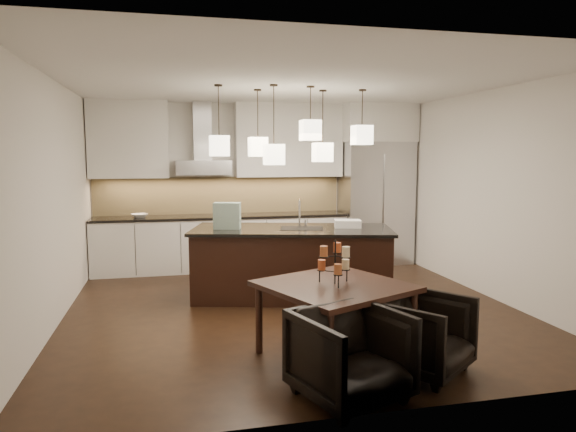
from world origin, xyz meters
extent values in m
cube|color=black|center=(0.00, 0.00, -0.01)|extent=(5.50, 5.50, 0.02)
cube|color=white|center=(0.00, 0.00, 2.81)|extent=(5.50, 5.50, 0.02)
cube|color=silver|center=(0.00, 2.76, 1.40)|extent=(5.50, 0.02, 2.80)
cube|color=silver|center=(0.00, -2.76, 1.40)|extent=(5.50, 0.02, 2.80)
cube|color=silver|center=(-2.76, 0.00, 1.40)|extent=(0.02, 5.50, 2.80)
cube|color=silver|center=(2.76, 0.00, 1.40)|extent=(0.02, 5.50, 2.80)
cube|color=#B7B7BA|center=(2.10, 2.38, 1.07)|extent=(1.20, 0.72, 2.15)
cube|color=silver|center=(2.10, 2.38, 2.47)|extent=(1.26, 0.72, 0.65)
cube|color=silver|center=(-0.62, 2.43, 0.44)|extent=(4.21, 0.62, 0.88)
cube|color=black|center=(-0.62, 2.43, 0.90)|extent=(4.21, 0.66, 0.04)
cube|color=tan|center=(-0.62, 2.73, 1.24)|extent=(4.21, 0.02, 0.63)
cube|color=silver|center=(-2.10, 2.57, 2.17)|extent=(1.25, 0.35, 1.25)
cube|color=silver|center=(0.55, 2.57, 2.17)|extent=(1.85, 0.35, 1.25)
cube|color=#B7B7BA|center=(-0.93, 2.48, 1.72)|extent=(0.90, 0.52, 0.24)
cube|color=#B7B7BA|center=(-0.93, 2.59, 2.32)|extent=(0.30, 0.28, 0.96)
imported|color=silver|center=(-1.96, 2.38, 0.95)|extent=(0.32, 0.32, 0.06)
cube|color=black|center=(0.12, 0.49, 0.45)|extent=(2.75, 1.65, 0.91)
cube|color=black|center=(0.12, 0.49, 0.93)|extent=(2.85, 1.75, 0.04)
cube|color=#215031|center=(-0.73, 0.63, 1.12)|extent=(0.39, 0.27, 0.35)
cube|color=silver|center=(0.88, 0.39, 1.00)|extent=(0.40, 0.33, 0.10)
cylinder|color=beige|center=(0.16, -1.59, 0.89)|extent=(0.10, 0.10, 0.10)
cylinder|color=#BE4F24|center=(-0.07, -1.56, 0.89)|extent=(0.10, 0.10, 0.10)
cylinder|color=#A2542B|center=(0.02, -1.77, 0.89)|extent=(0.10, 0.10, 0.10)
cylinder|color=#BE4F24|center=(0.10, -1.52, 1.04)|extent=(0.10, 0.10, 0.10)
cylinder|color=#A2542B|center=(-0.09, -1.67, 1.04)|extent=(0.10, 0.10, 0.10)
cylinder|color=beige|center=(0.10, -1.75, 1.04)|extent=(0.10, 0.10, 0.10)
imported|color=black|center=(-0.11, -2.49, 0.36)|extent=(1.00, 1.01, 0.73)
imported|color=black|center=(0.69, -2.14, 0.35)|extent=(1.05, 1.05, 0.69)
cube|color=#F9EBC5|center=(-0.84, 0.42, 2.04)|extent=(0.24, 0.24, 0.26)
cube|color=#F9EBC5|center=(-0.29, 0.76, 2.03)|extent=(0.24, 0.24, 0.26)
cube|color=#F9EBC5|center=(0.31, 0.29, 2.24)|extent=(0.24, 0.24, 0.26)
cube|color=#F9EBC5|center=(0.58, 0.64, 1.96)|extent=(0.24, 0.24, 0.26)
cube|color=#F9EBC5|center=(1.09, 0.47, 2.19)|extent=(0.24, 0.24, 0.26)
cube|color=#F9EBC5|center=(-0.17, 0.25, 1.93)|extent=(0.24, 0.24, 0.26)
camera|label=1|loc=(-1.45, -6.16, 1.94)|focal=32.00mm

